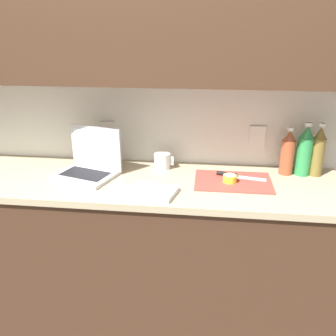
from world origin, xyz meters
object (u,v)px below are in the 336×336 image
laptop (89,164)px  bottle_water_clear (318,152)px  knife (233,175)px  bottle_oil_tall (305,151)px  measuring_cup (162,161)px  lemon_half_cut (230,178)px  bottle_green_soda (288,153)px  cutting_board (233,181)px

laptop → bottle_water_clear: (1.23, 0.14, 0.07)m
laptop → knife: bearing=20.5°
bottle_oil_tall → measuring_cup: bottle_oil_tall is taller
bottle_oil_tall → laptop: bearing=-173.0°
lemon_half_cut → laptop: bearing=177.9°
measuring_cup → bottle_green_soda: bearing=0.1°
bottle_green_soda → bottle_oil_tall: (0.09, -0.00, 0.01)m
lemon_half_cut → bottle_green_soda: bottle_green_soda is taller
bottle_water_clear → bottle_green_soda: bearing=180.0°
cutting_board → bottle_water_clear: (0.45, 0.16, 0.13)m
measuring_cup → lemon_half_cut: bearing=-24.1°
bottle_water_clear → laptop: bearing=-173.4°
lemon_half_cut → bottle_green_soda: 0.37m
lemon_half_cut → bottle_water_clear: (0.47, 0.17, 0.11)m
laptop → measuring_cup: bearing=37.4°
bottle_water_clear → measuring_cup: size_ratio=2.62×
bottle_water_clear → bottle_oil_tall: bearing=-180.0°
laptop → cutting_board: (0.78, -0.01, -0.06)m
cutting_board → bottle_oil_tall: 0.43m
bottle_water_clear → lemon_half_cut: bearing=-160.1°
lemon_half_cut → measuring_cup: 0.41m
knife → laptop: bearing=-165.8°
bottle_green_soda → bottle_oil_tall: 0.09m
knife → bottle_oil_tall: bottle_oil_tall is taller
laptop → cutting_board: size_ratio=0.93×
knife → measuring_cup: measuring_cup is taller
bottle_oil_tall → bottle_water_clear: size_ratio=1.00×
knife → bottle_water_clear: 0.48m
cutting_board → lemon_half_cut: bearing=-141.7°
bottle_green_soda → bottle_water_clear: size_ratio=0.91×
lemon_half_cut → measuring_cup: measuring_cup is taller
cutting_board → bottle_oil_tall: bearing=22.2°
knife → bottle_green_soda: (0.29, 0.10, 0.10)m
laptop → measuring_cup: 0.41m
lemon_half_cut → bottle_oil_tall: bearing=23.1°
lemon_half_cut → bottle_oil_tall: bottle_oil_tall is taller
cutting_board → bottle_green_soda: size_ratio=1.50×
bottle_water_clear → cutting_board: bearing=-160.9°
cutting_board → knife: bearing=90.0°
bottle_water_clear → measuring_cup: bearing=-179.9°
laptop → bottle_green_soda: 1.09m
knife → bottle_oil_tall: size_ratio=0.90×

